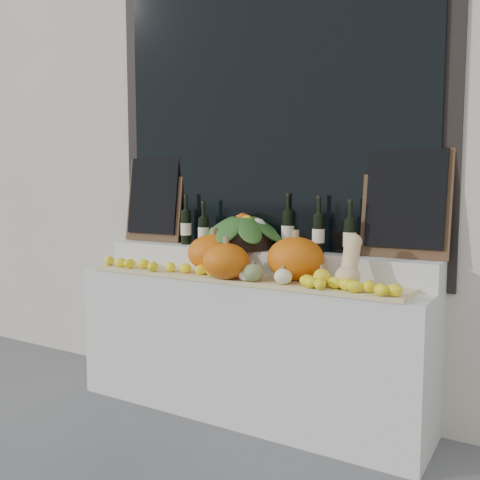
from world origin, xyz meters
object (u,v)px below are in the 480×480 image
(produce_bowl, at_px, (243,231))
(wine_bottle_tall, at_px, (288,230))
(pumpkin_right, at_px, (295,258))
(pumpkin_left, at_px, (214,253))
(butternut_squash, at_px, (350,264))

(produce_bowl, height_order, wine_bottle_tall, wine_bottle_tall)
(produce_bowl, bearing_deg, wine_bottle_tall, 17.57)
(pumpkin_right, bearing_deg, pumpkin_left, 178.48)
(butternut_squash, height_order, wine_bottle_tall, wine_bottle_tall)
(pumpkin_left, bearing_deg, butternut_squash, -3.92)
(pumpkin_right, xyz_separation_m, wine_bottle_tall, (-0.19, 0.29, 0.14))
(butternut_squash, distance_m, wine_bottle_tall, 0.65)
(pumpkin_right, height_order, produce_bowl, produce_bowl)
(pumpkin_right, height_order, butternut_squash, butternut_squash)
(pumpkin_left, xyz_separation_m, wine_bottle_tall, (0.39, 0.28, 0.14))
(pumpkin_left, xyz_separation_m, pumpkin_right, (0.58, -0.02, 0.01))
(butternut_squash, xyz_separation_m, produce_bowl, (-0.82, 0.25, 0.13))
(pumpkin_right, distance_m, butternut_squash, 0.35)
(pumpkin_left, height_order, wine_bottle_tall, wine_bottle_tall)
(pumpkin_left, bearing_deg, wine_bottle_tall, 35.34)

